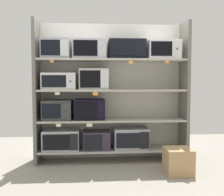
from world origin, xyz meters
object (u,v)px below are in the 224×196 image
Objects in this scene: microwave_3 at (57,110)px; shipping_carton at (178,161)px; microwave_2 at (131,138)px; microwave_10 at (163,50)px; microwave_9 at (127,50)px; microwave_1 at (97,140)px; microwave_4 at (90,109)px; microwave_6 at (94,79)px; microwave_8 at (90,50)px; microwave_7 at (56,49)px; microwave_0 at (61,139)px; microwave_5 at (59,81)px.

microwave_3 is 1.99m from shipping_carton.
microwave_2 is 1.09× the size of microwave_10.
microwave_9 reaches higher than shipping_carton.
shipping_carton is (1.75, -0.69, -0.66)m from microwave_3.
microwave_4 is at bearing 179.97° from microwave_1.
shipping_carton is (1.17, -0.69, -1.15)m from microwave_6.
microwave_8 is at bearing -179.97° from microwave_2.
microwave_3 is 0.98× the size of microwave_6.
microwave_10 is at bearing 0.00° from microwave_7.
shipping_carton is (1.69, -0.69, -0.18)m from microwave_0.
microwave_0 is 1.57× the size of shipping_carton.
microwave_7 is 1.20× the size of shipping_carton.
microwave_7 is at bearing -179.82° from microwave_5.
microwave_4 is 1.03× the size of microwave_6.
microwave_10 is at bearing -0.01° from microwave_9.
microwave_7 is at bearing 179.92° from microwave_0.
microwave_5 reaches higher than microwave_2.
microwave_5 is 0.50m from microwave_7.
microwave_2 is at bearing 0.03° from microwave_4.
microwave_7 is 1.70m from microwave_10.
microwave_4 is at bearing -0.05° from microwave_5.
microwave_10 is at bearing 0.00° from microwave_0.
microwave_7 reaches higher than microwave_1.
microwave_10 is 1.76m from shipping_carton.
microwave_8 reaches higher than microwave_0.
microwave_1 reaches higher than shipping_carton.
microwave_0 is 1.00× the size of microwave_9.
shipping_carton is at bearing -29.33° from microwave_8.
microwave_1 is 0.93× the size of microwave_6.
microwave_2 is at bearing 0.03° from microwave_8.
microwave_5 is at bearing 180.00° from microwave_2.
microwave_8 is 1.02× the size of microwave_10.
microwave_3 reaches higher than microwave_0.
microwave_0 reaches higher than shipping_carton.
microwave_8 is at bearing -0.02° from microwave_7.
microwave_6 is 1.21m from microwave_10.
microwave_5 is at bearing 0.18° from microwave_7.
microwave_2 is 0.82m from microwave_4.
microwave_8 is at bearing 1.83° from microwave_4.
microwave_0 is 1.20× the size of microwave_4.
microwave_1 is at bearing -0.13° from microwave_6.
microwave_9 is at bearing 179.96° from microwave_2.
microwave_8 is (-0.11, 0.00, 1.45)m from microwave_1.
microwave_2 is 1.86m from microwave_7.
shipping_carton is at bearing -85.42° from microwave_10.
microwave_1 is 1.18× the size of shipping_carton.
microwave_6 reaches higher than microwave_4.
microwave_1 is at bearing -0.03° from microwave_4.
microwave_2 is 1.43m from microwave_9.
microwave_0 is at bearing 179.98° from microwave_4.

